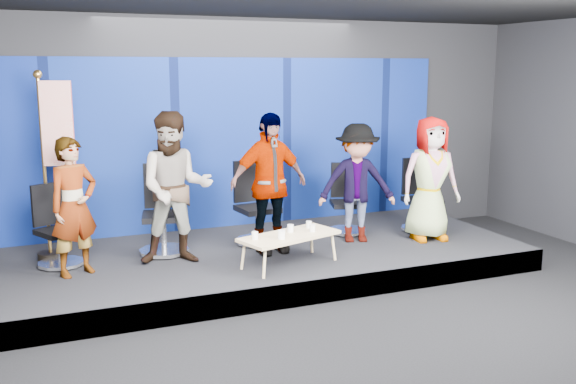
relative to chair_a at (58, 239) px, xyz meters
name	(u,v)px	position (x,y,z in m)	size (l,w,h in m)	color
ground	(350,338)	(2.68, -2.77, -0.64)	(10.00, 10.00, 0.00)	black
room_walls	(354,102)	(2.68, -2.77, 1.79)	(10.02, 8.02, 3.51)	black
riser	(266,259)	(2.68, -0.27, -0.49)	(7.00, 3.00, 0.30)	black
backdrop	(233,143)	(2.68, 1.18, 0.96)	(7.00, 0.08, 2.60)	navy
chair_a	(58,239)	(0.00, 0.00, 0.00)	(0.78, 0.78, 1.03)	silver
panelist_a	(74,207)	(0.19, -0.47, 0.49)	(0.61, 0.40, 1.66)	black
chair_b	(163,224)	(1.34, 0.05, 0.05)	(0.79, 0.79, 1.19)	silver
panelist_b	(176,188)	(1.42, -0.45, 0.63)	(0.94, 0.73, 1.93)	black
chair_c	(256,216)	(2.66, 0.07, 0.04)	(0.73, 0.73, 1.16)	silver
panelist_c	(269,183)	(2.66, -0.44, 0.60)	(1.10, 0.46, 1.88)	black
chair_d	(347,210)	(4.12, 0.10, 0.00)	(0.73, 0.73, 1.04)	silver
panelist_d	(357,183)	(4.02, -0.40, 0.51)	(1.09, 0.63, 1.69)	black
chair_e	(420,207)	(5.22, -0.22, 0.02)	(0.70, 0.70, 1.10)	silver
panelist_e	(430,179)	(5.04, -0.69, 0.55)	(0.87, 0.56, 1.77)	black
coffee_table	(289,237)	(2.70, -1.09, 0.03)	(1.39, 0.91, 0.40)	tan
mug_a	(255,235)	(2.22, -1.14, 0.10)	(0.08, 0.08, 0.09)	white
mug_b	(282,235)	(2.53, -1.25, 0.11)	(0.09, 0.09, 0.11)	white
mug_c	(290,228)	(2.75, -0.98, 0.11)	(0.08, 0.08, 0.10)	white
mug_d	(312,228)	(3.02, -1.07, 0.10)	(0.08, 0.08, 0.09)	white
mug_e	(309,224)	(3.06, -0.87, 0.10)	(0.07, 0.07, 0.09)	white
flag_stand	(54,162)	(0.03, 0.24, 0.95)	(0.54, 0.32, 2.42)	black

